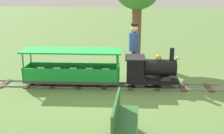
{
  "coord_description": "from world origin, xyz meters",
  "views": [
    {
      "loc": [
        7.37,
        0.53,
        2.69
      ],
      "look_at": [
        0.0,
        0.11,
        0.55
      ],
      "focal_mm": 45.2,
      "sensor_mm": 36.0,
      "label": 1
    }
  ],
  "objects": [
    {
      "name": "conductor_person",
      "position": [
        -0.94,
        0.72,
        0.96
      ],
      "size": [
        0.3,
        0.3,
        1.62
      ],
      "color": "#282D47",
      "rests_on": "ground_plane"
    },
    {
      "name": "track",
      "position": [
        0.0,
        -0.09,
        0.02
      ],
      "size": [
        0.71,
        6.4,
        0.04
      ],
      "color": "gray",
      "rests_on": "ground_plane"
    },
    {
      "name": "ground_plane",
      "position": [
        0.0,
        0.0,
        0.0
      ],
      "size": [
        60.0,
        60.0,
        0.0
      ],
      "primitive_type": "plane",
      "color": "#608442"
    },
    {
      "name": "locomotive",
      "position": [
        0.0,
        1.12,
        0.49
      ],
      "size": [
        0.67,
        1.45,
        1.06
      ],
      "color": "black",
      "rests_on": "ground_plane"
    },
    {
      "name": "park_bench",
      "position": [
        2.96,
        0.48,
        0.42
      ],
      "size": [
        1.32,
        0.47,
        0.82
      ],
      "color": "#2D6B33",
      "rests_on": "ground_plane"
    },
    {
      "name": "passenger_car",
      "position": [
        0.0,
        -0.99,
        0.42
      ],
      "size": [
        0.77,
        2.7,
        0.97
      ],
      "color": "#3F3F3F",
      "rests_on": "ground_plane"
    }
  ]
}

